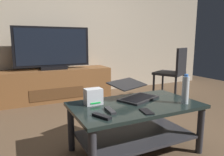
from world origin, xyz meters
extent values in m
plane|color=brown|center=(0.00, 0.00, 0.00)|extent=(7.68, 7.68, 0.00)
cube|color=#B2A38C|center=(0.00, 2.16, 1.40)|extent=(6.40, 0.12, 2.80)
cube|color=black|center=(-0.02, -0.24, 0.44)|extent=(1.12, 0.65, 0.03)
cube|color=#2D2D33|center=(-0.02, -0.24, 0.16)|extent=(0.99, 0.57, 0.02)
cylinder|color=#2D2D33|center=(0.49, -0.52, 0.21)|extent=(0.06, 0.06, 0.42)
cylinder|color=#2D2D33|center=(-0.54, 0.04, 0.21)|extent=(0.06, 0.06, 0.42)
cylinder|color=#2D2D33|center=(0.49, 0.04, 0.21)|extent=(0.06, 0.06, 0.42)
cube|color=brown|center=(-0.34, 1.84, 0.26)|extent=(1.92, 0.51, 0.53)
cube|color=#55351C|center=(-0.34, 1.59, 0.16)|extent=(0.87, 0.01, 0.18)
cube|color=black|center=(-0.34, 1.82, 0.55)|extent=(0.43, 0.20, 0.05)
cube|color=black|center=(-0.34, 1.82, 0.91)|extent=(1.23, 0.04, 0.66)
cube|color=black|center=(-0.34, 1.80, 0.91)|extent=(1.15, 0.01, 0.59)
cube|color=black|center=(1.43, 0.99, 0.46)|extent=(0.59, 0.59, 0.04)
cube|color=black|center=(1.53, 0.81, 0.67)|extent=(0.39, 0.22, 0.43)
cylinder|color=black|center=(1.52, 1.24, 0.22)|extent=(0.04, 0.04, 0.44)
cylinder|color=black|center=(1.18, 1.07, 0.22)|extent=(0.04, 0.04, 0.44)
cylinder|color=black|center=(1.69, 0.91, 0.22)|extent=(0.04, 0.04, 0.44)
cylinder|color=black|center=(1.35, 0.73, 0.22)|extent=(0.04, 0.04, 0.44)
cube|color=black|center=(0.08, -0.14, 0.46)|extent=(0.43, 0.35, 0.02)
cube|color=black|center=(0.08, -0.14, 0.47)|extent=(0.37, 0.29, 0.00)
cube|color=black|center=(0.03, -0.01, 0.59)|extent=(0.43, 0.35, 0.05)
cube|color=#3F8CD8|center=(0.03, -0.01, 0.58)|extent=(0.39, 0.31, 0.04)
cube|color=silver|center=(-0.36, -0.09, 0.52)|extent=(0.15, 0.10, 0.14)
cube|color=#19D84C|center=(-0.36, -0.15, 0.48)|extent=(0.09, 0.00, 0.01)
cylinder|color=silver|center=(0.38, -0.42, 0.57)|extent=(0.06, 0.06, 0.24)
cylinder|color=blue|center=(0.38, -0.42, 0.71)|extent=(0.03, 0.03, 0.02)
cube|color=black|center=(-0.06, -0.47, 0.46)|extent=(0.09, 0.15, 0.01)
cube|color=black|center=(-0.43, -0.42, 0.46)|extent=(0.10, 0.16, 0.02)
cube|color=#2D2D30|center=(-0.32, -0.33, 0.46)|extent=(0.06, 0.16, 0.02)
camera|label=1|loc=(-0.99, -1.74, 1.00)|focal=33.40mm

